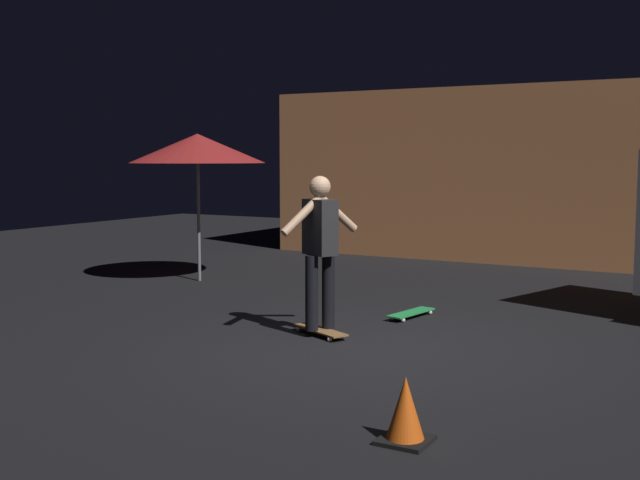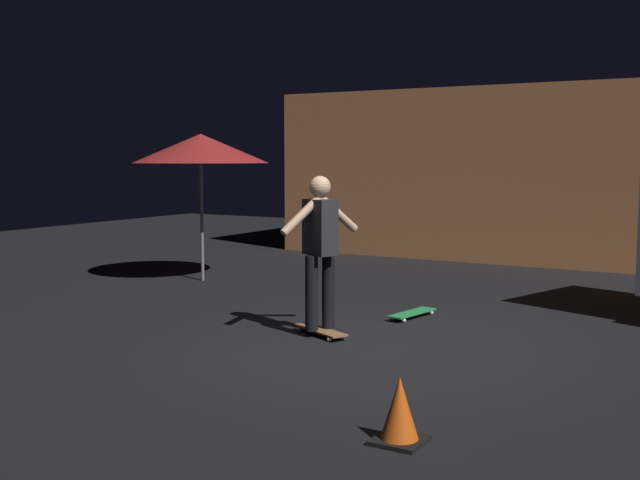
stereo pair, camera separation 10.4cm
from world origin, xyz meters
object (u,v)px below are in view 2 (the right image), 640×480
object	(u,v)px
skateboard_spare	(412,313)
skater	(320,241)
patio_umbrella	(201,149)
traffic_cone	(400,413)
skateboard_ridden	(320,330)

from	to	relation	value
skateboard_spare	skater	xyz separation A→B (m)	(-0.48, -1.38, 0.98)
patio_umbrella	skater	bearing A→B (deg)	-33.70
patio_umbrella	traffic_cone	size ratio (longest dim) A/B	5.00
skateboard_ridden	skater	size ratio (longest dim) A/B	0.47
skateboard_spare	skater	distance (m)	1.76
patio_umbrella	skater	size ratio (longest dim) A/B	1.38
patio_umbrella	skateboard_ridden	world-z (taller)	patio_umbrella
skateboard_ridden	traffic_cone	distance (m)	3.27
patio_umbrella	skateboard_spare	xyz separation A→B (m)	(4.02, -0.97, -2.02)
skater	traffic_cone	size ratio (longest dim) A/B	3.63
patio_umbrella	skateboard_ridden	bearing A→B (deg)	-33.70
skateboard_ridden	skateboard_spare	xyz separation A→B (m)	(0.48, 1.38, 0.00)
skateboard_ridden	patio_umbrella	bearing A→B (deg)	146.30
patio_umbrella	traffic_cone	bearing A→B (deg)	-40.78
skater	traffic_cone	xyz separation A→B (m)	(2.10, -2.50, -0.83)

